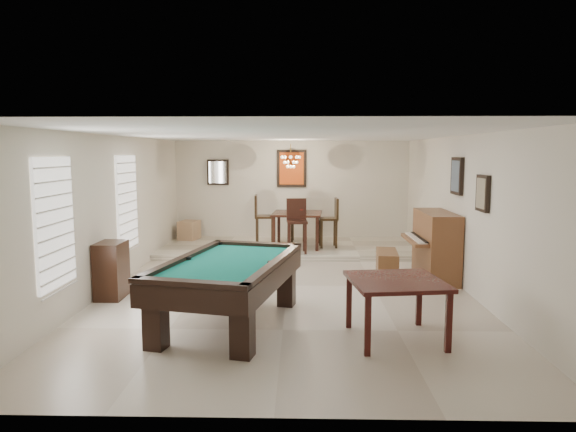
{
  "coord_description": "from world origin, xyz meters",
  "views": [
    {
      "loc": [
        0.22,
        -8.73,
        2.31
      ],
      "look_at": [
        0.0,
        0.6,
        1.15
      ],
      "focal_mm": 32.0,
      "sensor_mm": 36.0,
      "label": 1
    }
  ],
  "objects_px": {
    "pool_table": "(229,293)",
    "upright_piano": "(428,245)",
    "dining_chair_north": "(298,222)",
    "dining_chair_west": "(265,221)",
    "square_table": "(395,309)",
    "chandelier": "(291,157)",
    "apothecary_chest": "(111,270)",
    "dining_chair_east": "(328,223)",
    "corner_bench": "(189,230)",
    "dining_chair_south": "(297,226)",
    "dining_table": "(297,227)",
    "piano_bench": "(387,265)",
    "flower_vase": "(297,203)"
  },
  "relations": [
    {
      "from": "pool_table",
      "to": "upright_piano",
      "type": "xyz_separation_m",
      "value": [
        3.29,
        2.62,
        0.19
      ]
    },
    {
      "from": "dining_chair_north",
      "to": "dining_chair_west",
      "type": "relative_size",
      "value": 0.82
    },
    {
      "from": "square_table",
      "to": "dining_chair_west",
      "type": "height_order",
      "value": "dining_chair_west"
    },
    {
      "from": "square_table",
      "to": "dining_chair_west",
      "type": "bearing_deg",
      "value": 109.55
    },
    {
      "from": "upright_piano",
      "to": "square_table",
      "type": "bearing_deg",
      "value": -110.33
    },
    {
      "from": "dining_chair_west",
      "to": "chandelier",
      "type": "xyz_separation_m",
      "value": [
        0.61,
        0.08,
        1.48
      ]
    },
    {
      "from": "apothecary_chest",
      "to": "dining_chair_east",
      "type": "relative_size",
      "value": 0.79
    },
    {
      "from": "corner_bench",
      "to": "chandelier",
      "type": "xyz_separation_m",
      "value": [
        2.59,
        -0.84,
        1.84
      ]
    },
    {
      "from": "square_table",
      "to": "dining_chair_south",
      "type": "distance_m",
      "value": 5.06
    },
    {
      "from": "pool_table",
      "to": "dining_chair_south",
      "type": "xyz_separation_m",
      "value": [
        0.88,
        4.39,
        0.28
      ]
    },
    {
      "from": "square_table",
      "to": "corner_bench",
      "type": "distance_m",
      "value": 7.7
    },
    {
      "from": "dining_table",
      "to": "dining_chair_west",
      "type": "distance_m",
      "value": 0.77
    },
    {
      "from": "apothecary_chest",
      "to": "dining_chair_west",
      "type": "height_order",
      "value": "dining_chair_west"
    },
    {
      "from": "apothecary_chest",
      "to": "dining_chair_west",
      "type": "distance_m",
      "value": 4.5
    },
    {
      "from": "piano_bench",
      "to": "upright_piano",
      "type": "bearing_deg",
      "value": 4.02
    },
    {
      "from": "dining_chair_east",
      "to": "dining_table",
      "type": "bearing_deg",
      "value": -95.89
    },
    {
      "from": "upright_piano",
      "to": "dining_table",
      "type": "distance_m",
      "value": 3.48
    },
    {
      "from": "dining_chair_north",
      "to": "chandelier",
      "type": "xyz_separation_m",
      "value": [
        -0.18,
        -0.59,
        1.59
      ]
    },
    {
      "from": "upright_piano",
      "to": "apothecary_chest",
      "type": "xyz_separation_m",
      "value": [
        -5.35,
        -1.39,
        -0.17
      ]
    },
    {
      "from": "apothecary_chest",
      "to": "dining_table",
      "type": "xyz_separation_m",
      "value": [
        2.93,
        3.9,
        0.13
      ]
    },
    {
      "from": "apothecary_chest",
      "to": "dining_chair_west",
      "type": "bearing_deg",
      "value": 61.06
    },
    {
      "from": "dining_chair_west",
      "to": "dining_chair_east",
      "type": "height_order",
      "value": "dining_chair_west"
    },
    {
      "from": "piano_bench",
      "to": "flower_vase",
      "type": "relative_size",
      "value": 4.33
    },
    {
      "from": "dining_chair_west",
      "to": "corner_bench",
      "type": "distance_m",
      "value": 2.21
    },
    {
      "from": "corner_bench",
      "to": "dining_chair_south",
      "type": "bearing_deg",
      "value": -31.65
    },
    {
      "from": "pool_table",
      "to": "chandelier",
      "type": "bearing_deg",
      "value": 94.62
    },
    {
      "from": "pool_table",
      "to": "flower_vase",
      "type": "bearing_deg",
      "value": 92.79
    },
    {
      "from": "upright_piano",
      "to": "dining_chair_west",
      "type": "relative_size",
      "value": 1.23
    },
    {
      "from": "apothecary_chest",
      "to": "dining_chair_east",
      "type": "distance_m",
      "value": 5.32
    },
    {
      "from": "dining_table",
      "to": "corner_bench",
      "type": "xyz_separation_m",
      "value": [
        -2.74,
        0.95,
        -0.23
      ]
    },
    {
      "from": "upright_piano",
      "to": "dining_chair_east",
      "type": "xyz_separation_m",
      "value": [
        -1.69,
        2.48,
        0.07
      ]
    },
    {
      "from": "pool_table",
      "to": "chandelier",
      "type": "distance_m",
      "value": 5.58
    },
    {
      "from": "flower_vase",
      "to": "dining_chair_north",
      "type": "bearing_deg",
      "value": 88.1
    },
    {
      "from": "square_table",
      "to": "chandelier",
      "type": "xyz_separation_m",
      "value": [
        -1.41,
        5.75,
        1.82
      ]
    },
    {
      "from": "dining_chair_west",
      "to": "dining_chair_north",
      "type": "bearing_deg",
      "value": -51.92
    },
    {
      "from": "dining_chair_west",
      "to": "chandelier",
      "type": "relative_size",
      "value": 2.01
    },
    {
      "from": "piano_bench",
      "to": "dining_chair_east",
      "type": "xyz_separation_m",
      "value": [
        -0.94,
        2.53,
        0.43
      ]
    },
    {
      "from": "dining_chair_north",
      "to": "dining_chair_east",
      "type": "height_order",
      "value": "dining_chair_east"
    },
    {
      "from": "dining_chair_south",
      "to": "chandelier",
      "type": "relative_size",
      "value": 1.97
    },
    {
      "from": "square_table",
      "to": "pool_table",
      "type": "bearing_deg",
      "value": 166.82
    },
    {
      "from": "dining_chair_south",
      "to": "chandelier",
      "type": "distance_m",
      "value": 1.72
    },
    {
      "from": "dining_chair_south",
      "to": "chandelier",
      "type": "xyz_separation_m",
      "value": [
        -0.15,
        0.85,
        1.49
      ]
    },
    {
      "from": "pool_table",
      "to": "dining_table",
      "type": "bearing_deg",
      "value": 92.79
    },
    {
      "from": "dining_chair_east",
      "to": "corner_bench",
      "type": "height_order",
      "value": "dining_chair_east"
    },
    {
      "from": "pool_table",
      "to": "square_table",
      "type": "relative_size",
      "value": 2.35
    },
    {
      "from": "chandelier",
      "to": "dining_chair_north",
      "type": "bearing_deg",
      "value": 73.45
    },
    {
      "from": "piano_bench",
      "to": "dining_table",
      "type": "xyz_separation_m",
      "value": [
        -1.66,
        2.56,
        0.32
      ]
    },
    {
      "from": "square_table",
      "to": "dining_chair_south",
      "type": "relative_size",
      "value": 0.93
    },
    {
      "from": "flower_vase",
      "to": "pool_table",
      "type": "bearing_deg",
      "value": -99.74
    },
    {
      "from": "corner_bench",
      "to": "upright_piano",
      "type": "bearing_deg",
      "value": -33.86
    }
  ]
}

